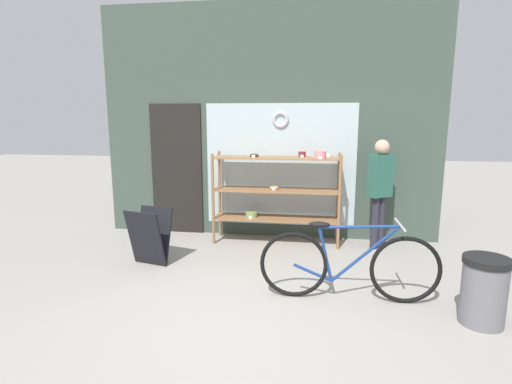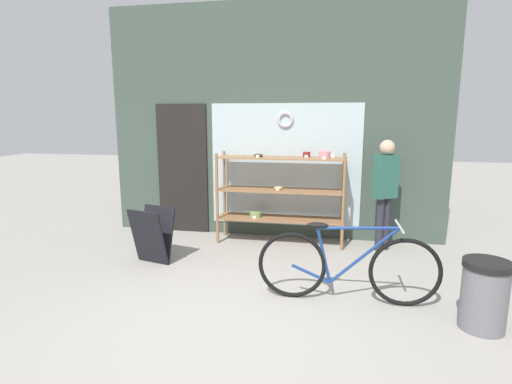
{
  "view_description": "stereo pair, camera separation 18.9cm",
  "coord_description": "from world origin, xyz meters",
  "px_view_note": "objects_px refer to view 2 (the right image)",
  "views": [
    {
      "loc": [
        0.75,
        -3.41,
        1.89
      ],
      "look_at": [
        0.09,
        1.0,
        1.05
      ],
      "focal_mm": 28.0,
      "sensor_mm": 36.0,
      "label": 1
    },
    {
      "loc": [
        0.94,
        -3.38,
        1.89
      ],
      "look_at": [
        0.09,
        1.0,
        1.05
      ],
      "focal_mm": 28.0,
      "sensor_mm": 36.0,
      "label": 2
    }
  ],
  "objects_px": {
    "bicycle": "(347,266)",
    "trash_bin": "(485,292)",
    "display_case": "(281,189)",
    "pedestrian": "(385,187)",
    "sandwich_board": "(153,235)"
  },
  "relations": [
    {
      "from": "display_case",
      "to": "pedestrian",
      "type": "height_order",
      "value": "pedestrian"
    },
    {
      "from": "bicycle",
      "to": "trash_bin",
      "type": "height_order",
      "value": "bicycle"
    },
    {
      "from": "display_case",
      "to": "bicycle",
      "type": "bearing_deg",
      "value": -63.54
    },
    {
      "from": "display_case",
      "to": "sandwich_board",
      "type": "xyz_separation_m",
      "value": [
        -1.54,
        -1.18,
        -0.45
      ]
    },
    {
      "from": "display_case",
      "to": "pedestrian",
      "type": "xyz_separation_m",
      "value": [
        1.48,
        -0.06,
        0.1
      ]
    },
    {
      "from": "sandwich_board",
      "to": "pedestrian",
      "type": "xyz_separation_m",
      "value": [
        3.01,
        1.12,
        0.55
      ]
    },
    {
      "from": "bicycle",
      "to": "trash_bin",
      "type": "relative_size",
      "value": 2.88
    },
    {
      "from": "display_case",
      "to": "pedestrian",
      "type": "relative_size",
      "value": 1.2
    },
    {
      "from": "sandwich_board",
      "to": "pedestrian",
      "type": "bearing_deg",
      "value": 34.57
    },
    {
      "from": "display_case",
      "to": "bicycle",
      "type": "distance_m",
      "value": 2.12
    },
    {
      "from": "trash_bin",
      "to": "display_case",
      "type": "bearing_deg",
      "value": 134.26
    },
    {
      "from": "bicycle",
      "to": "sandwich_board",
      "type": "distance_m",
      "value": 2.55
    },
    {
      "from": "pedestrian",
      "to": "trash_bin",
      "type": "relative_size",
      "value": 2.46
    },
    {
      "from": "display_case",
      "to": "trash_bin",
      "type": "relative_size",
      "value": 2.94
    },
    {
      "from": "sandwich_board",
      "to": "trash_bin",
      "type": "xyz_separation_m",
      "value": [
        3.66,
        -1.0,
        -0.02
      ]
    }
  ]
}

